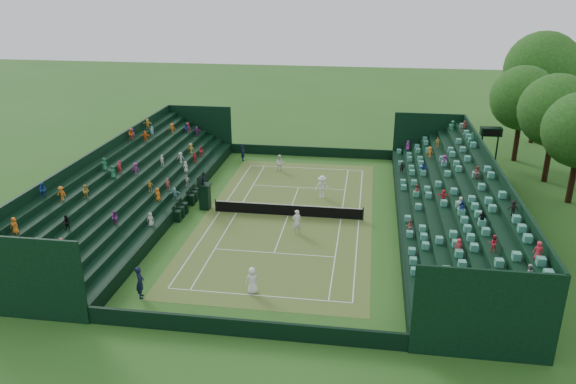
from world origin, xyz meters
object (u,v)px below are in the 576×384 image
object	(u,v)px
umpire_chair	(204,193)
player_far_east	(322,187)
tennis_net	(288,210)
player_near_west	(252,280)
player_near_east	(297,222)
player_far_west	(280,163)

from	to	relation	value
umpire_chair	player_far_east	distance (m)	9.84
tennis_net	player_near_west	world-z (taller)	player_near_west
player_near_east	player_far_west	distance (m)	14.09
tennis_net	player_near_west	xyz separation A→B (m)	(-0.39, -11.61, 0.30)
tennis_net	player_near_east	size ratio (longest dim) A/B	6.36
umpire_chair	player_near_west	bearing A→B (deg)	-62.06
player_near_east	player_far_west	xyz separation A→B (m)	(-3.43, 13.66, -0.10)
player_near_west	player_far_west	bearing A→B (deg)	-105.42
player_far_west	player_far_east	size ratio (longest dim) A/B	0.84
tennis_net	player_near_east	distance (m)	3.25
tennis_net	umpire_chair	bearing A→B (deg)	175.96
player_near_west	player_far_west	xyz separation A→B (m)	(-1.96, 22.24, -0.01)
umpire_chair	player_far_west	xyz separation A→B (m)	(4.45, 10.15, -0.51)
player_near_west	player_far_east	distance (m)	16.15
player_near_east	player_far_west	world-z (taller)	player_near_east
tennis_net	player_far_west	xyz separation A→B (m)	(-2.34, 10.63, 0.29)
player_near_west	player_far_west	size ratio (longest dim) A/B	1.01
player_near_west	player_far_east	bearing A→B (deg)	-119.86
tennis_net	umpire_chair	xyz separation A→B (m)	(-6.80, 0.48, 0.80)
player_near_west	player_far_east	size ratio (longest dim) A/B	0.85
tennis_net	player_far_east	world-z (taller)	player_far_east
tennis_net	player_far_west	distance (m)	10.89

